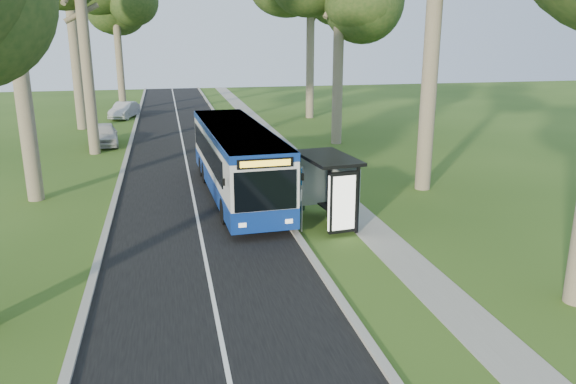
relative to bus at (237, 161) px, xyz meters
name	(u,v)px	position (x,y,z in m)	size (l,w,h in m)	color
ground	(302,244)	(1.47, -6.61, -1.67)	(120.00, 120.00, 0.00)	#2F4F18
road	(190,180)	(-2.03, 3.39, -1.66)	(7.00, 100.00, 0.02)	black
kerb_east	(257,176)	(1.47, 3.39, -1.61)	(0.25, 100.00, 0.12)	#9E9B93
kerb_west	(119,183)	(-5.53, 3.39, -1.61)	(0.25, 100.00, 0.12)	#9E9B93
centre_line	(190,180)	(-2.03, 3.39, -1.65)	(0.12, 100.00, 0.01)	white
footpath	(312,174)	(4.47, 3.39, -1.66)	(1.50, 100.00, 0.02)	gray
bus	(237,161)	(0.00, 0.00, 0.00)	(3.08, 12.29, 3.23)	white
bus_stop_sign	(302,192)	(1.77, -5.32, -0.08)	(0.18, 0.35, 2.56)	gray
bus_shelter	(334,179)	(3.10, -5.11, 0.28)	(2.12, 3.40, 2.76)	black
litter_bin	(300,200)	(2.35, -2.59, -1.24)	(0.49, 0.49, 0.85)	black
car_white	(104,134)	(-7.19, 14.10, -0.93)	(1.75, 4.35, 1.48)	silver
car_silver	(124,110)	(-6.61, 26.62, -0.97)	(1.50, 4.29, 1.41)	#B6B9BE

